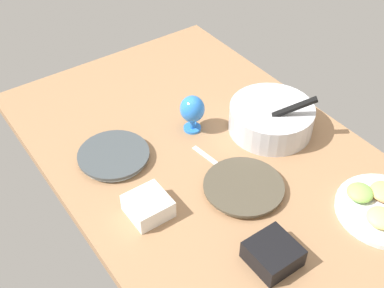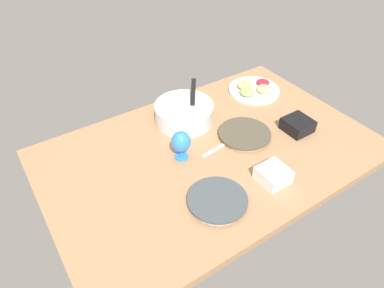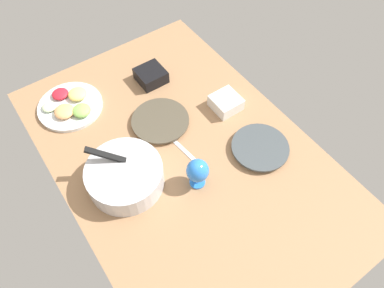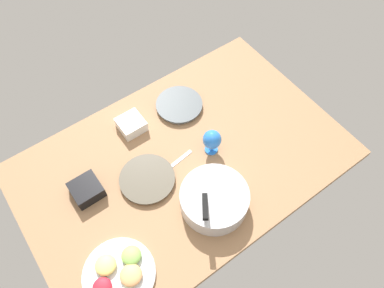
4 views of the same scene
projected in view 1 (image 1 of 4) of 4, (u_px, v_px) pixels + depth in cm
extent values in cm
cube|color=#99704C|center=(208.00, 158.00, 179.40)|extent=(160.00, 104.00, 4.00)
cylinder|color=silver|center=(114.00, 157.00, 175.74)|extent=(23.40, 23.40, 1.71)
cylinder|color=#3E4549|center=(114.00, 154.00, 174.83)|extent=(25.43, 25.43, 1.03)
cylinder|color=beige|center=(244.00, 188.00, 164.57)|extent=(24.75, 24.75, 1.56)
cylinder|color=#494233|center=(244.00, 186.00, 163.74)|extent=(26.90, 26.90, 0.94)
cylinder|color=silver|center=(271.00, 118.00, 185.07)|extent=(31.42, 31.42, 10.43)
cylinder|color=white|center=(272.00, 112.00, 182.99)|extent=(28.27, 28.27, 1.88)
cube|color=black|center=(283.00, 112.00, 177.29)|extent=(15.44, 19.74, 12.86)
cylinder|color=silver|center=(384.00, 210.00, 157.43)|extent=(30.78, 30.78, 1.80)
ellipsoid|color=#8CC659|center=(360.00, 193.00, 159.27)|extent=(8.55, 8.55, 3.75)
ellipsoid|color=#F9E072|center=(381.00, 218.00, 151.53)|extent=(9.01, 9.01, 3.70)
cylinder|color=#2C79E1|center=(192.00, 128.00, 188.23)|extent=(6.65, 6.65, 1.00)
cylinder|color=#2C79E1|center=(192.00, 123.00, 186.73)|extent=(2.00, 2.00, 3.49)
ellipsoid|color=#2C79E1|center=(192.00, 109.00, 182.12)|extent=(9.21, 9.21, 10.36)
cube|color=white|center=(148.00, 206.00, 155.67)|extent=(12.72, 12.72, 6.37)
cube|color=#F9E072|center=(148.00, 202.00, 154.31)|extent=(10.43, 10.43, 2.04)
cube|color=black|center=(273.00, 254.00, 142.14)|extent=(13.47, 13.47, 6.50)
cube|color=tan|center=(274.00, 249.00, 140.75)|extent=(11.04, 11.04, 2.08)
cube|color=silver|center=(211.00, 159.00, 175.71)|extent=(18.09, 3.88, 0.60)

